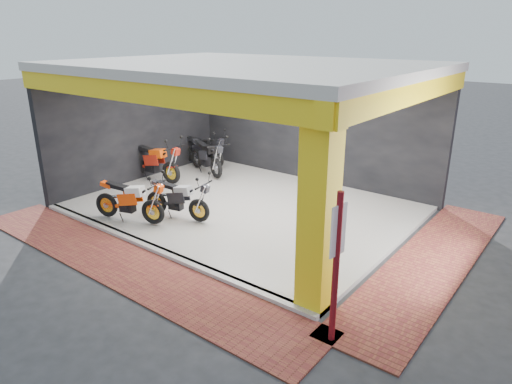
# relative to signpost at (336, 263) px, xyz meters

# --- Properties ---
(ground) EXTENTS (80.00, 80.00, 0.00)m
(ground) POSITION_rel_signpost_xyz_m (-4.40, 1.35, -1.29)
(ground) COLOR #2D2D30
(ground) RESTS_ON ground
(showroom_floor) EXTENTS (8.00, 6.00, 0.10)m
(showroom_floor) POSITION_rel_signpost_xyz_m (-4.40, 3.35, -1.24)
(showroom_floor) COLOR silver
(showroom_floor) RESTS_ON ground
(showroom_ceiling) EXTENTS (8.40, 6.40, 0.20)m
(showroom_ceiling) POSITION_rel_signpost_xyz_m (-4.40, 3.35, 2.31)
(showroom_ceiling) COLOR beige
(showroom_ceiling) RESTS_ON corner_column
(back_wall) EXTENTS (8.20, 0.20, 3.50)m
(back_wall) POSITION_rel_signpost_xyz_m (-4.40, 6.45, 0.46)
(back_wall) COLOR black
(back_wall) RESTS_ON ground
(left_wall) EXTENTS (0.20, 6.20, 3.50)m
(left_wall) POSITION_rel_signpost_xyz_m (-8.50, 3.35, 0.46)
(left_wall) COLOR black
(left_wall) RESTS_ON ground
(corner_column) EXTENTS (0.50, 0.50, 3.50)m
(corner_column) POSITION_rel_signpost_xyz_m (-0.65, 0.60, 0.46)
(corner_column) COLOR yellow
(corner_column) RESTS_ON ground
(header_beam_front) EXTENTS (8.40, 0.30, 0.40)m
(header_beam_front) POSITION_rel_signpost_xyz_m (-4.40, 0.35, 2.01)
(header_beam_front) COLOR yellow
(header_beam_front) RESTS_ON corner_column
(header_beam_right) EXTENTS (0.30, 6.40, 0.40)m
(header_beam_right) POSITION_rel_signpost_xyz_m (-0.40, 3.35, 2.01)
(header_beam_right) COLOR yellow
(header_beam_right) RESTS_ON corner_column
(floor_kerb) EXTENTS (8.00, 0.20, 0.10)m
(floor_kerb) POSITION_rel_signpost_xyz_m (-4.40, 0.33, -1.24)
(floor_kerb) COLOR silver
(floor_kerb) RESTS_ON ground
(paver_front) EXTENTS (9.00, 1.40, 0.03)m
(paver_front) POSITION_rel_signpost_xyz_m (-4.40, -0.45, -1.28)
(paver_front) COLOR brown
(paver_front) RESTS_ON ground
(paver_right) EXTENTS (1.40, 7.00, 0.03)m
(paver_right) POSITION_rel_signpost_xyz_m (0.40, 3.35, -1.28)
(paver_right) COLOR brown
(paver_right) RESTS_ON ground
(signpost) EXTENTS (0.09, 0.33, 2.36)m
(signpost) POSITION_rel_signpost_xyz_m (0.00, 0.00, 0.00)
(signpost) COLOR maroon
(signpost) RESTS_ON ground
(moto_hero) EXTENTS (2.13, 1.29, 1.22)m
(moto_hero) POSITION_rel_signpost_xyz_m (-5.29, 1.10, -0.58)
(moto_hero) COLOR #FF470A
(moto_hero) RESTS_ON showroom_floor
(moto_row_a) EXTENTS (1.99, 1.07, 1.15)m
(moto_row_a) POSITION_rel_signpost_xyz_m (-4.55, 1.85, -0.62)
(moto_row_a) COLOR black
(moto_row_a) RESTS_ON showroom_floor
(moto_row_b) EXTENTS (2.25, 1.44, 1.29)m
(moto_row_b) POSITION_rel_signpost_xyz_m (-6.53, 4.62, -0.55)
(moto_row_b) COLOR black
(moto_row_b) RESTS_ON showroom_floor
(moto_row_c) EXTENTS (2.30, 0.99, 1.37)m
(moto_row_c) POSITION_rel_signpost_xyz_m (-7.20, 3.40, -0.51)
(moto_row_c) COLOR #B32213
(moto_row_c) RESTS_ON showroom_floor
(moto_row_d) EXTENTS (2.10, 0.89, 1.25)m
(moto_row_d) POSITION_rel_signpost_xyz_m (-7.25, 5.40, -0.57)
(moto_row_d) COLOR black
(moto_row_d) RESTS_ON showroom_floor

